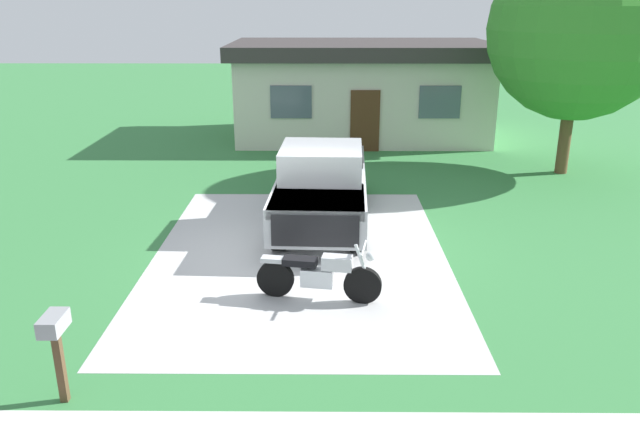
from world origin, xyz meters
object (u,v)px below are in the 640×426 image
object	(u,v)px
motorcycle	(320,275)
neighbor_house	(361,89)
pickup_truck	(322,182)
mailbox	(55,335)
shade_tree	(579,30)

from	to	relation	value
motorcycle	neighbor_house	size ratio (longest dim) A/B	0.23
pickup_truck	neighbor_house	bearing A→B (deg)	81.55
mailbox	shade_tree	bearing A→B (deg)	47.13
shade_tree	mailbox	bearing A→B (deg)	-132.87
motorcycle	neighbor_house	xyz separation A→B (m)	(1.46, 13.77, 1.32)
pickup_truck	shade_tree	distance (m)	9.04
pickup_truck	mailbox	distance (m)	7.84
motorcycle	neighbor_house	distance (m)	13.91
motorcycle	pickup_truck	size ratio (longest dim) A/B	0.39
pickup_truck	mailbox	size ratio (longest dim) A/B	4.53
motorcycle	neighbor_house	world-z (taller)	neighbor_house
pickup_truck	mailbox	world-z (taller)	pickup_truck
pickup_truck	neighbor_house	distance (m)	9.78
pickup_truck	mailbox	xyz separation A→B (m)	(-3.36, -7.08, 0.03)
pickup_truck	mailbox	bearing A→B (deg)	-115.38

